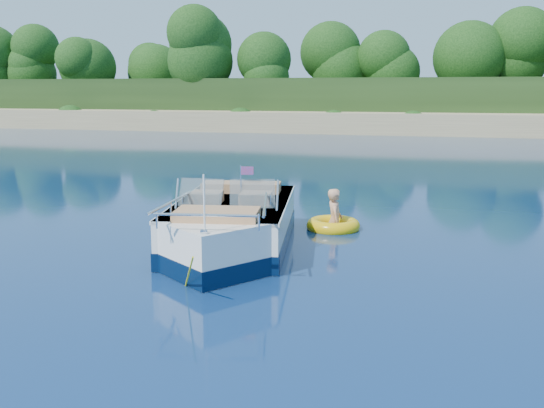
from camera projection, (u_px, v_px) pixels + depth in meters
name	position (u px, v px, depth m)	size (l,w,h in m)	color
ground	(360.00, 310.00, 8.80)	(160.00, 160.00, 0.00)	#091E3F
shoreline	(428.00, 109.00, 69.13)	(170.00, 59.00, 6.00)	#968257
treeline	(427.00, 58.00, 46.67)	(150.00, 7.12, 8.19)	black
motorboat	(230.00, 230.00, 12.04)	(2.90, 6.26, 2.10)	white
tow_tube	(333.00, 225.00, 13.88)	(1.56, 1.56, 0.32)	#EFB70B
boy	(334.00, 229.00, 13.90)	(0.57, 0.37, 1.55)	tan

